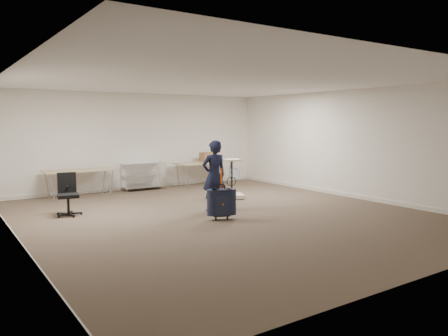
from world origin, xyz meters
TOP-DOWN VIEW (x-y plane):
  - ground at (0.00, 0.00)m, footprint 9.00×9.00m
  - room_shell at (0.00, 1.38)m, footprint 8.00×9.00m
  - folding_table_left at (-1.90, 3.95)m, footprint 1.80×0.75m
  - folding_table_right at (1.90, 3.95)m, footprint 1.80×0.75m
  - wire_shelf at (0.00, 4.20)m, footprint 1.22×0.47m
  - person at (0.09, 0.53)m, footprint 0.60×0.42m
  - suitcase at (-0.27, -0.32)m, footprint 0.44×0.34m
  - office_chair at (-2.73, 1.84)m, footprint 0.54×0.54m
  - equipment_cart at (1.34, 1.61)m, footprint 0.72×0.72m
  - cardboard_box at (2.07, 4.04)m, footprint 0.42×0.34m

SIDE VIEW (x-z plane):
  - ground at x=0.00m, z-range 0.00..0.00m
  - room_shell at x=0.00m, z-range -4.45..4.55m
  - equipment_cart at x=1.34m, z-range -0.24..0.78m
  - office_chair at x=-2.73m, z-range -0.18..0.72m
  - suitcase at x=-0.27m, z-range -0.17..0.88m
  - wire_shelf at x=0.00m, z-range 0.04..0.84m
  - folding_table_left at x=-1.90m, z-range 0.31..1.04m
  - folding_table_right at x=1.90m, z-range 0.31..1.04m
  - person at x=0.09m, z-range 0.00..1.57m
  - cardboard_box at x=2.07m, z-range 0.73..1.03m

